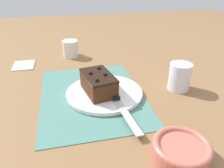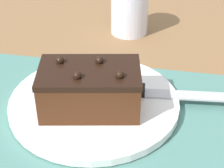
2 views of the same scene
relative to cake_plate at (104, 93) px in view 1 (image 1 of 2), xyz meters
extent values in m
plane|color=olive|center=(0.01, 0.04, -0.01)|extent=(3.00, 3.00, 0.00)
cube|color=slate|center=(0.01, 0.04, -0.01)|extent=(0.46, 0.34, 0.00)
cylinder|color=white|center=(0.00, 0.00, 0.00)|extent=(0.26, 0.26, 0.01)
cube|color=#472614|center=(0.00, 0.02, 0.03)|extent=(0.15, 0.11, 0.06)
cube|color=black|center=(0.00, 0.02, 0.07)|extent=(0.16, 0.11, 0.01)
sphere|color=black|center=(-0.04, 0.03, 0.07)|extent=(0.01, 0.01, 0.01)
sphere|color=black|center=(-0.01, 0.00, 0.07)|extent=(0.01, 0.01, 0.01)
sphere|color=black|center=(0.01, 0.04, 0.07)|extent=(0.01, 0.01, 0.01)
sphere|color=black|center=(0.05, 0.01, 0.07)|extent=(0.01, 0.01, 0.01)
cube|color=black|center=(-0.03, -0.02, 0.01)|extent=(0.08, 0.03, 0.01)
cube|color=#B7BABF|center=(-0.16, -0.03, 0.01)|extent=(0.17, 0.04, 0.00)
cylinder|color=white|center=(-0.01, -0.27, 0.04)|extent=(0.08, 0.08, 0.10)
cylinder|color=#C66656|center=(-0.31, -0.11, 0.01)|extent=(0.13, 0.13, 0.04)
torus|color=#C66656|center=(-0.31, -0.11, 0.03)|extent=(0.13, 0.13, 0.02)
cylinder|color=silver|center=(0.40, 0.09, 0.03)|extent=(0.07, 0.07, 0.08)
torus|color=silver|center=(0.45, 0.09, 0.03)|extent=(0.01, 0.05, 0.05)
cube|color=beige|center=(0.33, 0.30, -0.01)|extent=(0.11, 0.09, 0.01)
camera|label=1|loc=(-0.63, 0.12, 0.37)|focal=35.00mm
camera|label=2|loc=(-0.11, 0.44, 0.34)|focal=60.00mm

